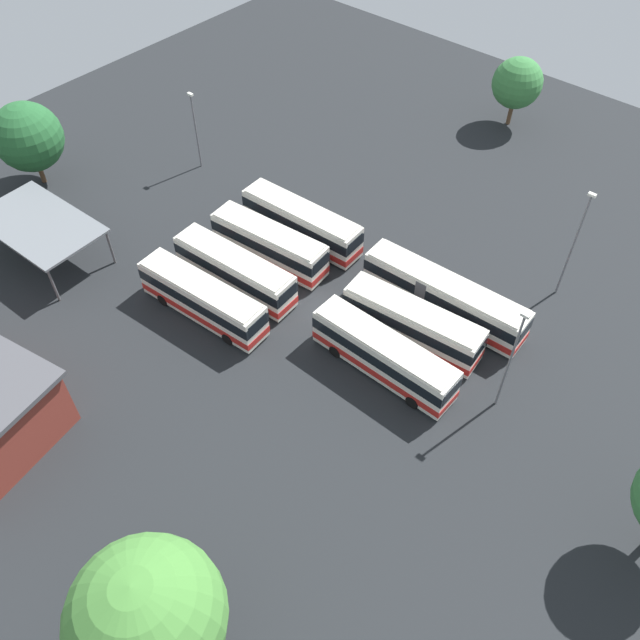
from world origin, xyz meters
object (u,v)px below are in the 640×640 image
(bus_row0_slot1, at_px, (235,271))
(bus_row1_slot3, at_px, (443,296))
(bus_row1_slot1, at_px, (384,355))
(tree_northwest, at_px, (147,617))
(tree_northeast, at_px, (28,137))
(bus_row1_slot2, at_px, (412,323))
(lamp_post_near_entrance, at_px, (511,358))
(bus_row0_slot0, at_px, (203,299))
(bus_row0_slot2, at_px, (269,244))
(maintenance_shelter, at_px, (39,224))
(lamp_post_far_corner, at_px, (574,242))
(bus_row0_slot3, at_px, (302,222))
(tree_south_edge, at_px, (517,83))
(lamp_post_by_building, at_px, (195,127))

(bus_row0_slot1, bearing_deg, bus_row1_slot3, 30.99)
(bus_row1_slot1, xyz_separation_m, tree_northwest, (2.95, -22.46, 4.17))
(bus_row0_slot1, height_order, tree_northeast, tree_northeast)
(bus_row1_slot1, bearing_deg, bus_row1_slot2, 93.23)
(bus_row1_slot1, xyz_separation_m, lamp_post_near_entrance, (7.66, 2.87, 3.16))
(bus_row0_slot1, relative_size, lamp_post_near_entrance, 1.20)
(bus_row0_slot0, height_order, bus_row1_slot3, same)
(bus_row0_slot2, bearing_deg, bus_row1_slot1, -12.87)
(maintenance_shelter, distance_m, tree_northeast, 11.08)
(maintenance_shelter, bearing_deg, lamp_post_far_corner, 34.80)
(bus_row0_slot0, xyz_separation_m, lamp_post_far_corner, (19.41, 19.97, 3.48))
(bus_row0_slot3, xyz_separation_m, bus_row1_slot2, (13.79, -3.25, -0.00))
(bus_row0_slot0, distance_m, bus_row1_slot2, 15.82)
(bus_row0_slot0, relative_size, bus_row1_slot1, 1.00)
(bus_row0_slot2, height_order, bus_row1_slot1, same)
(bus_row1_slot3, relative_size, lamp_post_near_entrance, 1.47)
(bus_row1_slot3, relative_size, maintenance_shelter, 1.25)
(bus_row0_slot0, xyz_separation_m, tree_south_edge, (3.81, 39.51, 2.76))
(bus_row0_slot1, relative_size, bus_row1_slot1, 0.97)
(tree_south_edge, bearing_deg, bus_row0_slot2, -97.69)
(bus_row1_slot3, distance_m, lamp_post_near_entrance, 9.58)
(bus_row0_slot0, height_order, bus_row0_slot2, same)
(bus_row0_slot3, height_order, tree_south_edge, tree_south_edge)
(bus_row1_slot2, bearing_deg, lamp_post_by_building, 170.21)
(bus_row1_slot2, distance_m, lamp_post_far_corner, 13.55)
(maintenance_shelter, bearing_deg, tree_south_edge, 66.65)
(tree_south_edge, bearing_deg, lamp_post_far_corner, -51.40)
(lamp_post_near_entrance, distance_m, tree_south_edge, 36.58)
(bus_row0_slot2, xyz_separation_m, bus_row1_slot1, (14.15, -3.23, 0.00))
(maintenance_shelter, relative_size, tree_south_edge, 1.51)
(tree_northwest, bearing_deg, bus_row0_slot3, 119.91)
(bus_row0_slot1, xyz_separation_m, maintenance_shelter, (-14.58, -7.63, 1.60))
(bus_row0_slot1, distance_m, lamp_post_far_corner, 25.81)
(bus_row1_slot1, xyz_separation_m, lamp_post_by_building, (-28.65, 8.66, 2.46))
(bus_row1_slot2, relative_size, tree_northeast, 1.36)
(bus_row0_slot3, relative_size, bus_row1_slot1, 1.01)
(bus_row0_slot0, relative_size, bus_row1_slot3, 0.83)
(maintenance_shelter, distance_m, lamp_post_by_building, 17.13)
(bus_row0_slot1, xyz_separation_m, bus_row1_slot3, (13.96, 8.39, 0.00))
(tree_northwest, bearing_deg, lamp_post_by_building, 135.43)
(maintenance_shelter, height_order, lamp_post_by_building, lamp_post_by_building)
(bus_row1_slot1, distance_m, bus_row1_slot3, 7.58)
(lamp_post_near_entrance, bearing_deg, bus_row1_slot2, 173.55)
(bus_row0_slot3, bearing_deg, bus_row0_slot2, -92.31)
(lamp_post_far_corner, bearing_deg, bus_row0_slot2, -148.48)
(lamp_post_by_building, distance_m, tree_south_edge, 32.32)
(bus_row1_slot1, relative_size, lamp_post_far_corner, 1.15)
(bus_row0_slot1, distance_m, bus_row0_slot2, 4.04)
(lamp_post_far_corner, height_order, tree_south_edge, lamp_post_far_corner)
(bus_row1_slot3, height_order, tree_south_edge, tree_south_edge)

